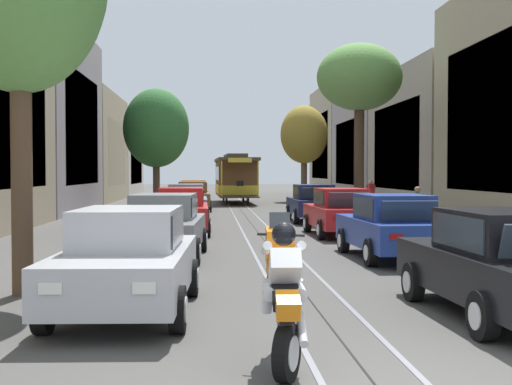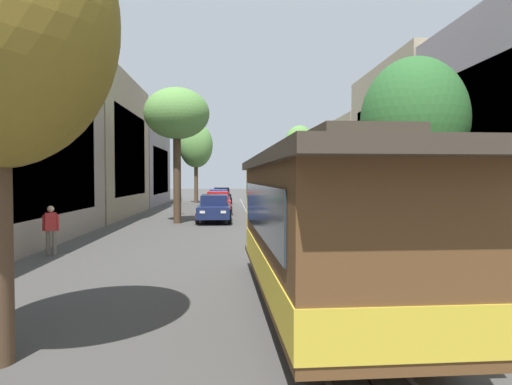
% 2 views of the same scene
% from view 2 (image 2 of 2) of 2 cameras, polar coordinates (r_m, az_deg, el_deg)
% --- Properties ---
extents(ground_plane, '(161.90, 161.90, 0.00)m').
position_cam_2_polar(ground_plane, '(22.40, 1.20, -4.71)').
color(ground_plane, '#4C4947').
extents(trolley_track_rails, '(1.14, 72.76, 0.01)m').
position_cam_2_polar(trolley_track_rails, '(17.98, 2.34, -6.33)').
color(trolley_track_rails, gray).
rests_on(trolley_track_rails, ground).
extents(building_facade_left, '(4.65, 64.46, 10.32)m').
position_cam_2_polar(building_facade_left, '(23.11, 29.32, 6.10)').
color(building_facade_left, tan).
rests_on(building_facade_left, ground).
extents(parked_car_silver_near_left, '(2.12, 4.41, 1.58)m').
position_cam_2_polar(parked_car_silver_near_left, '(44.44, 2.70, -0.39)').
color(parked_car_silver_near_left, '#B7B7BC').
rests_on(parked_car_silver_near_left, ground).
extents(parked_car_grey_second_left, '(2.15, 4.42, 1.58)m').
position_cam_2_polar(parked_car_grey_second_left, '(37.97, 3.58, -0.78)').
color(parked_car_grey_second_left, slate).
rests_on(parked_car_grey_second_left, ground).
extents(parked_car_red_mid_left, '(2.05, 4.38, 1.58)m').
position_cam_2_polar(parked_car_red_mid_left, '(31.49, 4.74, -1.34)').
color(parked_car_red_mid_left, red).
rests_on(parked_car_red_mid_left, ground).
extents(parked_car_grey_fourth_left, '(2.06, 4.39, 1.58)m').
position_cam_2_polar(parked_car_grey_fourth_left, '(24.98, 7.04, -2.20)').
color(parked_car_grey_fourth_left, slate).
rests_on(parked_car_grey_fourth_left, ground).
extents(parked_car_brown_fifth_left, '(2.07, 4.39, 1.58)m').
position_cam_2_polar(parked_car_brown_fifth_left, '(18.31, 10.56, -3.71)').
color(parked_car_brown_fifth_left, brown).
rests_on(parked_car_brown_fifth_left, ground).
extents(parked_car_orange_sixth_left, '(2.10, 4.41, 1.58)m').
position_cam_2_polar(parked_car_orange_sixth_left, '(12.65, 17.74, -6.28)').
color(parked_car_orange_sixth_left, orange).
rests_on(parked_car_orange_sixth_left, ground).
extents(parked_car_black_near_right, '(2.11, 4.41, 1.58)m').
position_cam_2_polar(parked_car_black_near_right, '(44.94, -4.42, -0.37)').
color(parked_car_black_near_right, black).
rests_on(parked_car_black_near_right, ground).
extents(parked_car_blue_second_right, '(2.11, 4.41, 1.58)m').
position_cam_2_polar(parked_car_blue_second_right, '(38.26, -4.83, -0.77)').
color(parked_car_blue_second_right, '#233D93').
rests_on(parked_car_blue_second_right, ground).
extents(parked_car_red_mid_right, '(2.07, 4.39, 1.58)m').
position_cam_2_polar(parked_car_red_mid_right, '(32.29, -4.89, -1.26)').
color(parked_car_red_mid_right, red).
rests_on(parked_car_red_mid_right, ground).
extents(parked_car_navy_fourth_right, '(2.01, 4.36, 1.58)m').
position_cam_2_polar(parked_car_navy_fourth_right, '(26.04, -5.34, -2.02)').
color(parked_car_navy_fourth_right, '#19234C').
rests_on(parked_car_navy_fourth_right, ground).
extents(street_tree_kerb_left_near, '(3.01, 2.53, 7.59)m').
position_cam_2_polar(street_tree_kerb_left_near, '(43.17, 5.58, 5.75)').
color(street_tree_kerb_left_near, brown).
rests_on(street_tree_kerb_left_near, ground).
extents(street_tree_kerb_left_second, '(3.73, 3.65, 6.83)m').
position_cam_2_polar(street_tree_kerb_left_second, '(16.91, 19.53, 8.55)').
color(street_tree_kerb_left_second, brown).
rests_on(street_tree_kerb_left_second, ground).
extents(street_tree_kerb_right_near, '(3.41, 2.84, 8.15)m').
position_cam_2_polar(street_tree_kerb_right_near, '(46.01, -7.68, 5.93)').
color(street_tree_kerb_right_near, brown).
rests_on(street_tree_kerb_right_near, ground).
extents(street_tree_kerb_right_second, '(3.68, 3.43, 7.64)m').
position_cam_2_polar(street_tree_kerb_right_second, '(25.85, -10.09, 9.71)').
color(street_tree_kerb_right_second, '#4C3826').
rests_on(street_tree_kerb_right_second, ground).
extents(cable_car_trolley, '(2.80, 9.17, 3.28)m').
position_cam_2_polar(cable_car_trolley, '(8.51, 8.65, -4.33)').
color(cable_car_trolley, brown).
rests_on(cable_car_trolley, ground).
extents(motorcycle_with_rider, '(0.53, 1.89, 1.67)m').
position_cam_2_polar(motorcycle_with_rider, '(47.31, -0.16, -0.15)').
color(motorcycle_with_rider, black).
rests_on(motorcycle_with_rider, ground).
extents(pedestrian_on_left_pavement, '(0.55, 0.34, 1.65)m').
position_cam_2_polar(pedestrian_on_left_pavement, '(16.34, -24.73, -4.07)').
color(pedestrian_on_left_pavement, slate).
rests_on(pedestrian_on_left_pavement, ground).
extents(pedestrian_on_right_pavement, '(0.55, 0.38, 1.59)m').
position_cam_2_polar(pedestrian_on_right_pavement, '(44.17, 7.20, -0.29)').
color(pedestrian_on_right_pavement, '#4C4233').
rests_on(pedestrian_on_right_pavement, ground).
extents(pedestrian_crossing_far, '(0.55, 0.23, 1.62)m').
position_cam_2_polar(pedestrian_crossing_far, '(31.79, -10.00, -1.13)').
color(pedestrian_crossing_far, slate).
rests_on(pedestrian_crossing_far, ground).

